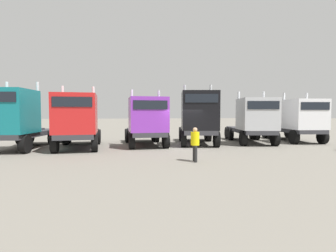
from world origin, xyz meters
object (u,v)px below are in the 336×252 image
visitor_in_hivis (195,142)px  semi_truck_silver (254,120)px  semi_truck_teal (16,119)px  semi_truck_red (77,121)px  semi_truck_purple (147,122)px  semi_truck_white (300,120)px  semi_truck_black (198,118)px

visitor_in_hivis → semi_truck_silver: bearing=-130.8°
semi_truck_teal → semi_truck_red: 3.59m
semi_truck_teal → visitor_in_hivis: size_ratio=4.07×
semi_truck_silver → visitor_in_hivis: 8.77m
semi_truck_purple → semi_truck_white: semi_truck_white is taller
semi_truck_teal → visitor_in_hivis: semi_truck_teal is taller
semi_truck_black → visitor_in_hivis: (-2.24, -5.92, -1.03)m
semi_truck_white → semi_truck_red: bearing=-79.1°
semi_truck_purple → visitor_in_hivis: bearing=13.7°
semi_truck_black → semi_truck_silver: size_ratio=0.97×
semi_truck_teal → semi_truck_purple: size_ratio=1.09×
semi_truck_red → semi_truck_purple: bearing=97.2°
semi_truck_red → semi_truck_purple: semi_truck_red is taller
semi_truck_silver → semi_truck_white: semi_truck_silver is taller
semi_truck_red → semi_truck_black: size_ratio=0.96×
semi_truck_black → visitor_in_hivis: bearing=-7.4°
semi_truck_red → semi_truck_black: (8.12, 0.51, 0.16)m
semi_truck_red → semi_truck_purple: size_ratio=1.03×
semi_truck_purple → semi_truck_black: 3.71m
semi_truck_purple → semi_truck_silver: 7.98m
semi_truck_purple → semi_truck_white: 12.04m
semi_truck_white → semi_truck_black: bearing=-80.8°
semi_truck_white → semi_truck_teal: bearing=-80.6°
semi_truck_red → semi_truck_white: (16.46, 0.54, -0.06)m
semi_truck_teal → semi_truck_black: size_ratio=1.01×
semi_truck_teal → semi_truck_red: (3.56, -0.40, -0.13)m
semi_truck_black → semi_truck_silver: 4.28m
semi_truck_purple → visitor_in_hivis: size_ratio=3.74×
semi_truck_teal → semi_truck_black: semi_truck_black is taller
semi_truck_purple → visitor_in_hivis: (1.45, -5.98, -0.78)m
semi_truck_purple → visitor_in_hivis: 6.21m
semi_truck_black → semi_truck_silver: (4.28, -0.11, -0.19)m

